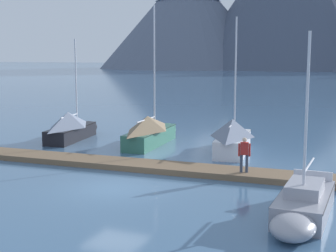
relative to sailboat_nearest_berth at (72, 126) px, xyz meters
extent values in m
plane|color=#426689|center=(8.95, -9.87, -0.95)|extent=(700.00, 700.00, 0.00)
cone|color=slate|center=(-63.13, 190.38, 23.03)|extent=(83.50, 83.50, 47.96)
cube|color=brown|center=(8.95, -5.87, -0.80)|extent=(22.87, 3.06, 0.30)
cylinder|color=#38383D|center=(8.99, -6.73, -0.83)|extent=(21.87, 1.26, 0.24)
cylinder|color=#38383D|center=(8.91, -5.01, -0.83)|extent=(21.87, 1.26, 0.24)
cube|color=black|center=(0.02, -0.14, -0.46)|extent=(2.40, 5.63, 0.97)
ellipsoid|color=black|center=(-0.47, 2.84, -0.46)|extent=(1.56, 1.86, 0.92)
cube|color=black|center=(0.02, -0.14, -0.02)|extent=(2.43, 5.53, 0.06)
cylinder|color=silver|center=(-0.15, 0.90, 3.04)|extent=(0.10, 0.10, 6.03)
cylinder|color=silver|center=(0.06, -0.35, 0.78)|extent=(0.49, 2.52, 0.08)
pyramid|color=slate|center=(0.09, -0.55, 0.55)|extent=(2.47, 4.59, 1.06)
cube|color=#336B56|center=(5.90, 0.31, -0.43)|extent=(2.00, 6.20, 1.04)
ellipsoid|color=#336B56|center=(5.65, 3.65, -0.43)|extent=(1.44, 1.79, 0.99)
cube|color=#163027|center=(5.90, 0.31, 0.05)|extent=(2.03, 6.09, 0.06)
cylinder|color=silver|center=(5.84, 1.16, 4.12)|extent=(0.10, 0.10, 8.06)
cylinder|color=silver|center=(5.95, -0.39, 0.84)|extent=(0.31, 3.10, 0.08)
pyramid|color=#7A664C|center=(5.94, -0.15, 0.56)|extent=(2.16, 5.00, 0.94)
cube|color=silver|center=(11.61, -0.05, -0.41)|extent=(2.43, 5.61, 1.07)
ellipsoid|color=silver|center=(11.17, 2.88, -0.41)|extent=(1.59, 1.59, 1.02)
cube|color=slate|center=(11.61, -0.05, 0.08)|extent=(2.46, 5.51, 0.06)
cylinder|color=silver|center=(11.52, 0.56, 3.66)|extent=(0.10, 0.10, 7.07)
cylinder|color=silver|center=(11.71, -0.72, 0.88)|extent=(0.46, 2.56, 0.08)
pyramid|color=slate|center=(11.67, -0.45, 0.65)|extent=(2.52, 4.57, 1.05)
cube|color=#93939E|center=(17.16, -10.32, -0.53)|extent=(1.76, 4.53, 0.84)
ellipsoid|color=#93939E|center=(17.13, -12.93, -0.53)|extent=(1.48, 2.06, 0.80)
cube|color=#424247|center=(17.16, -10.32, -0.15)|extent=(1.80, 4.44, 0.06)
cylinder|color=silver|center=(17.15, -10.81, 2.81)|extent=(0.10, 0.10, 5.84)
cylinder|color=silver|center=(17.17, -9.51, 0.78)|extent=(0.11, 2.61, 0.08)
cube|color=#A0A0AB|center=(17.16, -10.43, 0.11)|extent=(1.22, 2.04, 0.44)
cube|color=silver|center=(17.19, -8.15, 0.07)|extent=(1.54, 0.12, 0.36)
cylinder|color=#384256|center=(13.64, -5.93, -0.22)|extent=(0.14, 0.14, 0.86)
cylinder|color=#384256|center=(13.88, -5.85, -0.22)|extent=(0.14, 0.14, 0.86)
cube|color=#B22823|center=(13.76, -5.89, 0.51)|extent=(0.43, 0.33, 0.60)
sphere|color=beige|center=(13.76, -5.89, 0.93)|extent=(0.22, 0.22, 0.22)
cylinder|color=#B22823|center=(13.52, -5.96, 0.44)|extent=(0.09, 0.09, 0.62)
cylinder|color=#B22823|center=(14.00, -5.81, 0.44)|extent=(0.09, 0.09, 0.62)
camera|label=1|loc=(19.24, -28.13, 4.88)|focal=51.74mm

